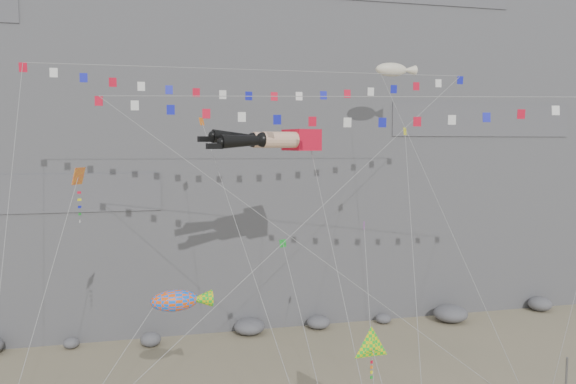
% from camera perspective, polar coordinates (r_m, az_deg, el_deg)
% --- Properties ---
extents(cliff, '(80.00, 28.00, 50.00)m').
position_cam_1_polar(cliff, '(61.25, -6.52, 13.49)').
color(cliff, slate).
rests_on(cliff, ground).
extents(talus_boulders, '(60.00, 3.00, 1.20)m').
position_cam_1_polar(talus_boulders, '(48.17, -3.94, -13.52)').
color(talus_boulders, slate).
rests_on(talus_boulders, ground).
extents(legs_kite, '(7.75, 15.06, 21.05)m').
position_cam_1_polar(legs_kite, '(34.80, -1.58, 5.30)').
color(legs_kite, red).
rests_on(legs_kite, ground).
extents(flag_banner_upper, '(28.56, 12.29, 27.76)m').
position_cam_1_polar(flag_banner_upper, '(36.97, -2.74, 12.24)').
color(flag_banner_upper, red).
rests_on(flag_banner_upper, ground).
extents(flag_banner_lower, '(29.58, 7.42, 21.28)m').
position_cam_1_polar(flag_banner_lower, '(32.80, 7.88, 9.54)').
color(flag_banner_lower, red).
rests_on(flag_banner_lower, ground).
extents(harlequin_kite, '(4.67, 6.82, 15.68)m').
position_cam_1_polar(harlequin_kite, '(30.91, -20.53, 1.44)').
color(harlequin_kite, red).
rests_on(harlequin_kite, ground).
extents(fish_windsock, '(8.90, 5.87, 11.43)m').
position_cam_1_polar(fish_windsock, '(30.75, -11.47, -10.79)').
color(fish_windsock, '#FD530C').
rests_on(fish_windsock, ground).
extents(delta_kite, '(2.11, 5.31, 7.64)m').
position_cam_1_polar(delta_kite, '(29.28, 8.54, -15.36)').
color(delta_kite, yellow).
rests_on(delta_kite, ground).
extents(blimp_windsock, '(4.92, 14.87, 25.88)m').
position_cam_1_polar(blimp_windsock, '(45.02, 10.48, 12.05)').
color(blimp_windsock, beige).
rests_on(blimp_windsock, ground).
extents(small_kite_a, '(4.71, 16.06, 23.47)m').
position_cam_1_polar(small_kite_a, '(37.66, -8.58, 6.56)').
color(small_kite_a, orange).
rests_on(small_kite_a, ground).
extents(small_kite_b, '(3.55, 10.59, 15.06)m').
position_cam_1_polar(small_kite_b, '(34.28, 7.76, -3.85)').
color(small_kite_b, purple).
rests_on(small_kite_b, ground).
extents(small_kite_c, '(1.17, 10.53, 14.12)m').
position_cam_1_polar(small_kite_c, '(32.56, -0.41, -5.71)').
color(small_kite_c, green).
rests_on(small_kite_c, ground).
extents(small_kite_d, '(5.83, 14.63, 22.31)m').
position_cam_1_polar(small_kite_d, '(38.76, 11.83, 5.52)').
color(small_kite_d, yellow).
rests_on(small_kite_d, ground).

